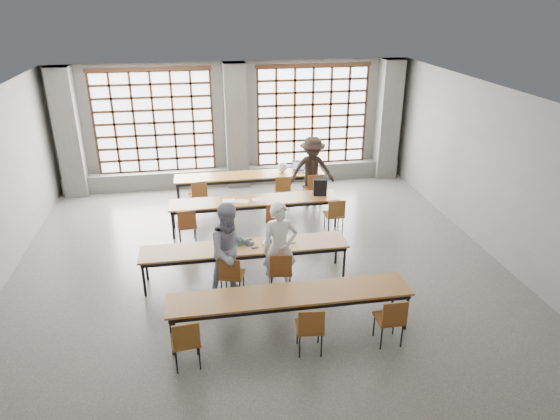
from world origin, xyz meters
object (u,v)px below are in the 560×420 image
(chair_mid_right, at_px, (335,212))
(green_box, at_px, (242,242))
(chair_front_right, at_px, (281,269))
(chair_near_right, at_px, (391,317))
(chair_front_left, at_px, (231,273))
(plastic_bag, at_px, (282,167))
(student_back, at_px, (312,171))
(chair_mid_left, at_px, (187,223))
(chair_mid_centre, at_px, (275,217))
(chair_back_left, at_px, (199,193))
(chair_back_right, at_px, (313,186))
(red_pouch, at_px, (186,337))
(desk_row_c, at_px, (245,249))
(student_female, at_px, (231,251))
(backpack, at_px, (320,187))
(desk_row_d, at_px, (290,297))
(laptop_front, at_px, (273,239))
(desk_row_a, at_px, (250,177))
(mouse, at_px, (293,242))
(laptop_back, at_px, (298,168))
(desk_row_b, at_px, (255,202))
(chair_near_mid, at_px, (310,325))
(chair_back_mid, at_px, (283,188))
(student_male, at_px, (280,248))
(chair_near_left, at_px, (186,339))
(phone, at_px, (255,247))

(chair_mid_right, height_order, green_box, chair_mid_right)
(chair_front_right, height_order, chair_near_right, same)
(chair_front_left, relative_size, plastic_bag, 3.08)
(plastic_bag, bearing_deg, student_back, -38.16)
(chair_mid_left, relative_size, chair_mid_centre, 1.00)
(chair_back_left, relative_size, chair_back_right, 1.00)
(student_back, distance_m, red_pouch, 6.77)
(student_back, bearing_deg, desk_row_c, -119.47)
(student_female, distance_m, backpack, 3.71)
(desk_row_d, bearing_deg, chair_near_right, -22.76)
(desk_row_c, distance_m, chair_mid_left, 2.02)
(laptop_front, bearing_deg, desk_row_c, -169.74)
(desk_row_a, xyz_separation_m, green_box, (-0.61, -4.00, 0.11))
(chair_back_left, height_order, student_back, student_back)
(chair_front_right, xyz_separation_m, red_pouch, (-1.73, -1.69, -0.04))
(chair_front_left, relative_size, laptop_front, 1.93)
(chair_mid_centre, distance_m, mouse, 1.71)
(chair_front_right, bearing_deg, chair_back_left, 109.12)
(student_female, xyz_separation_m, laptop_back, (2.22, 4.69, -0.13))
(desk_row_a, height_order, chair_mid_right, chair_mid_right)
(desk_row_b, relative_size, chair_mid_right, 4.55)
(chair_near_mid, distance_m, laptop_front, 2.52)
(chair_back_mid, bearing_deg, chair_near_right, -83.14)
(chair_mid_right, bearing_deg, chair_near_right, -93.04)
(chair_near_right, bearing_deg, green_box, 130.37)
(mouse, relative_size, red_pouch, 0.49)
(chair_back_mid, distance_m, chair_mid_centre, 1.84)
(chair_mid_right, height_order, student_female, student_female)
(mouse, bearing_deg, laptop_back, 76.98)
(desk_row_b, bearing_deg, chair_near_mid, -86.62)
(chair_back_mid, xyz_separation_m, student_male, (-0.75, -3.95, 0.36))
(chair_near_mid, distance_m, laptop_back, 6.70)
(desk_row_b, distance_m, chair_back_right, 2.06)
(chair_near_right, relative_size, red_pouch, 4.40)
(student_female, bearing_deg, chair_back_left, 81.24)
(chair_near_right, bearing_deg, chair_back_mid, 96.86)
(chair_near_left, relative_size, student_male, 0.49)
(desk_row_b, xyz_separation_m, green_box, (-0.52, -2.22, 0.11))
(chair_mid_left, relative_size, chair_front_right, 1.00)
(desk_row_c, distance_m, phone, 0.22)
(chair_mid_right, distance_m, student_male, 2.77)
(chair_mid_left, bearing_deg, laptop_back, 39.56)
(chair_back_mid, height_order, laptop_back, laptop_back)
(desk_row_b, distance_m, chair_mid_left, 1.72)
(chair_back_left, bearing_deg, backpack, -20.79)
(laptop_back, relative_size, backpack, 1.04)
(chair_back_left, distance_m, chair_near_right, 6.52)
(chair_back_mid, height_order, laptop_front, laptop_front)
(laptop_back, bearing_deg, chair_mid_right, -82.08)
(mouse, xyz_separation_m, plastic_bag, (0.51, 4.15, 0.12))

